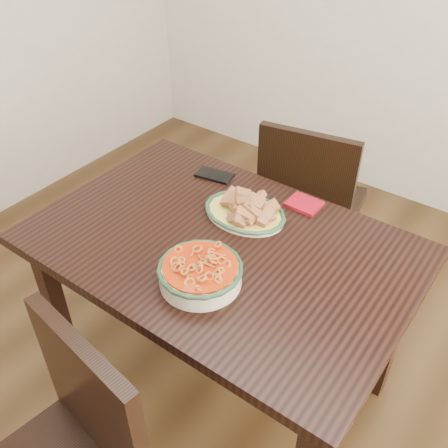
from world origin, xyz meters
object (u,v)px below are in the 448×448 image
Objects in this scene: chair_far at (309,200)px; noodle_bowl at (200,271)px; fish_plate at (245,205)px; smartphone at (214,175)px; dining_table at (221,262)px.

chair_far is 0.95m from noodle_bowl.
fish_plate is at bearing 102.94° from noodle_bowl.
noodle_bowl is at bearing -67.58° from smartphone.
noodle_bowl reaches higher than smartphone.
noodle_bowl is (0.06, -0.19, 0.14)m from dining_table.
noodle_bowl is (0.09, -0.90, 0.29)m from chair_far.
fish_plate is at bearing 95.59° from dining_table.
fish_plate is 1.15× the size of noodle_bowl.
noodle_bowl is (0.08, -0.35, -0.00)m from fish_plate.
smartphone is at bearing 50.25° from chair_far.
chair_far is 3.46× the size of noodle_bowl.
fish_plate reaches higher than dining_table.
chair_far is at bearing 95.89° from noodle_bowl.
chair_far is 6.23× the size of smartphone.
fish_plate is (0.01, -0.55, 0.30)m from chair_far.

